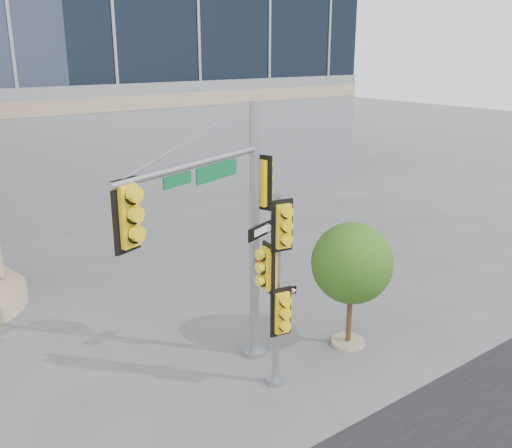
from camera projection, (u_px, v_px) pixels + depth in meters
ground at (302, 376)px, 13.49m from camera, size 120.00×120.00×0.00m
main_signal_pole at (226, 217)px, 12.40m from camera, size 4.67×2.07×6.29m
secondary_signal_pole at (277, 279)px, 12.33m from camera, size 0.78×0.66×4.51m
street_tree at (352, 266)px, 14.36m from camera, size 2.12×2.07×3.30m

